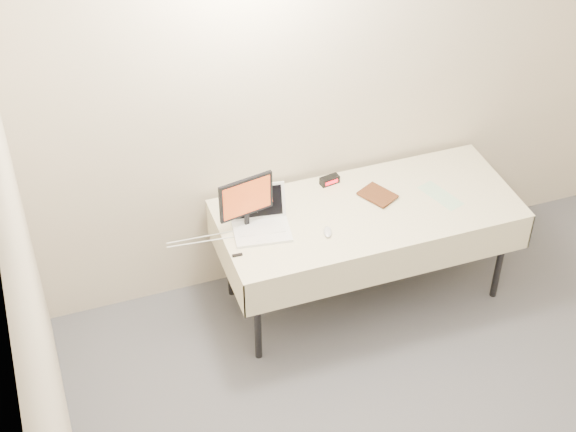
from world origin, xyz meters
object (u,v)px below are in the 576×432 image
object	(u,v)px
table	(368,216)
book	(370,189)
monitor	(246,199)
laptop	(260,219)

from	to	relation	value
table	book	xyz separation A→B (m)	(0.03, 0.05, 0.17)
monitor	laptop	bearing A→B (deg)	-30.41
monitor	book	world-z (taller)	monitor
table	laptop	size ratio (longest dim) A/B	4.95
book	monitor	bearing A→B (deg)	150.31
laptop	monitor	bearing A→B (deg)	168.57
laptop	monitor	xyz separation A→B (m)	(-0.07, 0.03, 0.15)
laptop	table	bearing A→B (deg)	4.19
laptop	book	xyz separation A→B (m)	(0.71, -0.00, 0.05)
table	monitor	size ratio (longest dim) A/B	5.27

